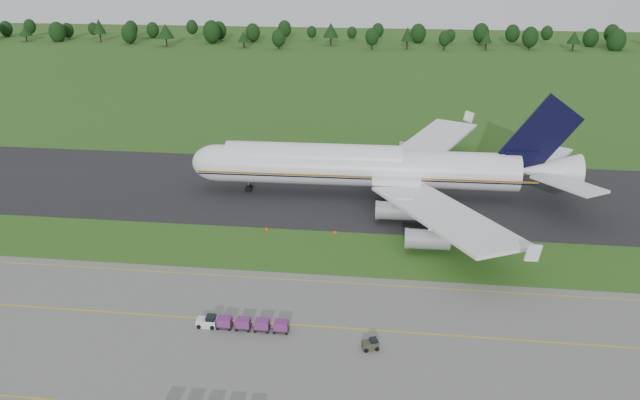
# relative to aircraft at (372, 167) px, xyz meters

# --- Properties ---
(ground) EXTENTS (600.00, 600.00, 0.00)m
(ground) POSITION_rel_aircraft_xyz_m (-10.64, -25.96, -6.25)
(ground) COLOR #295218
(ground) RESTS_ON ground
(apron) EXTENTS (300.00, 52.00, 0.06)m
(apron) POSITION_rel_aircraft_xyz_m (-10.64, -59.96, -6.22)
(apron) COLOR slate
(apron) RESTS_ON ground
(taxiway) EXTENTS (300.00, 40.00, 0.08)m
(taxiway) POSITION_rel_aircraft_xyz_m (-10.64, 2.04, -6.21)
(taxiway) COLOR black
(taxiway) RESTS_ON ground
(apron_markings) EXTENTS (300.00, 30.20, 0.01)m
(apron_markings) POSITION_rel_aircraft_xyz_m (-10.64, -52.94, -6.19)
(apron_markings) COLOR #CBB90B
(apron_markings) RESTS_ON apron
(tree_line) EXTENTS (525.88, 22.84, 11.89)m
(tree_line) POSITION_rel_aircraft_xyz_m (-42.23, 194.67, -0.21)
(tree_line) COLOR black
(tree_line) RESTS_ON ground
(aircraft) EXTENTS (77.57, 76.04, 21.90)m
(aircraft) POSITION_rel_aircraft_xyz_m (0.00, 0.00, 0.00)
(aircraft) COLOR white
(aircraft) RESTS_ON ground
(baggage_train) EXTENTS (12.45, 1.59, 1.53)m
(baggage_train) POSITION_rel_aircraft_xyz_m (-15.09, -49.69, -5.38)
(baggage_train) COLOR silver
(baggage_train) RESTS_ON apron
(utility_cart) EXTENTS (2.31, 1.83, 1.11)m
(utility_cart) POSITION_rel_aircraft_xyz_m (2.16, -52.14, -5.65)
(utility_cart) COLOR #333625
(utility_cart) RESTS_ON apron
(edge_markers) EXTENTS (12.81, 0.30, 0.60)m
(edge_markers) POSITION_rel_aircraft_xyz_m (-11.69, -19.08, -5.98)
(edge_markers) COLOR #E45107
(edge_markers) RESTS_ON ground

